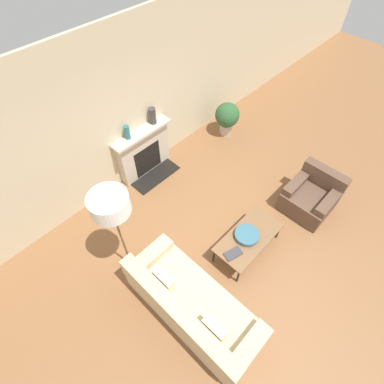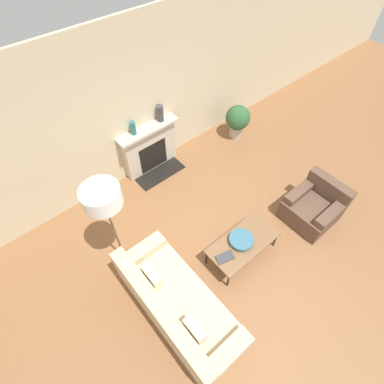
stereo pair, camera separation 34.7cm
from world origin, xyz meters
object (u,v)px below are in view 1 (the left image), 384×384
Objects in this scene: armchair_near at (311,196)px; bowl at (247,235)px; mantel_vase_center_left at (153,116)px; potted_plant at (227,117)px; floor_lamp at (111,208)px; fireplace at (144,152)px; coffee_table at (249,238)px; couch at (191,306)px; mantel_vase_left at (127,132)px; book at (233,254)px.

bowl is at bearing -101.42° from armchair_near.
armchair_near is 2.17× the size of bowl.
mantel_vase_center_left reaches higher than armchair_near.
floor_lamp is at bearing -164.61° from potted_plant.
coffee_table is at bearing -91.13° from fireplace.
floor_lamp is (-1.56, -1.40, 1.08)m from fireplace.
couch is 1.37m from bowl.
potted_plant reaches higher than coffee_table.
mantel_vase_center_left reaches higher than coffee_table.
mantel_vase_left is (1.17, 2.65, 0.84)m from couch.
fireplace is 2.05m from potted_plant.
coffee_table is 3.71× the size of mantel_vase_center_left.
mantel_vase_center_left is (1.88, 1.42, -0.41)m from floor_lamp.
armchair_near is at bearing -62.89° from fireplace.
floor_lamp is 5.67× the size of mantel_vase_center_left.
coffee_table is at bearing -98.15° from mantel_vase_center_left.
coffee_table is (1.38, 0.07, 0.07)m from couch.
mantel_vase_center_left is at bearing 37.06° from floor_lamp.
bowl is (-0.02, 0.03, 0.08)m from coffee_table.
coffee_table is 4.48× the size of mantel_vase_left.
bowl is 2.65m from mantel_vase_left.
coffee_table is at bearing 17.50° from book.
fireplace is 3.01m from couch.
couch is 1.13× the size of floor_lamp.
couch reaches higher than bowl.
bowl is 2.18m from floor_lamp.
mantel_vase_left is 2.42m from potted_plant.
book is 0.17× the size of floor_lamp.
potted_plant is at bearing 45.50° from bowl.
mantel_vase_center_left is (-1.14, 2.86, 0.88)m from armchair_near.
fireplace reaches higher than potted_plant.
book is 2.70m from mantel_vase_left.
couch is 1.78m from floor_lamp.
fireplace is at bearing -3.31° from mantel_vase_left.
book is at bearing -178.82° from coffee_table.
fireplace is at bearing 41.98° from floor_lamp.
floor_lamp is at bearing -132.27° from mantel_vase_left.
bowl reaches higher than coffee_table.
couch reaches higher than coffee_table.
book is 3.27m from potted_plant.
book is 0.96× the size of mantel_vase_center_left.
book is at bearing -100.06° from fireplace.
coffee_table is 1.53× the size of potted_plant.
fireplace is at bearing 96.26° from book.
mantel_vase_left is at bearing 47.73° from floor_lamp.
armchair_near is 2.66× the size of mantel_vase_center_left.
floor_lamp reaches higher than mantel_vase_left.
potted_plant is at bearing 46.24° from coffee_table.
bowl is (-0.08, -2.54, -0.05)m from fireplace.
potted_plant is (3.44, 2.22, 0.15)m from couch.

